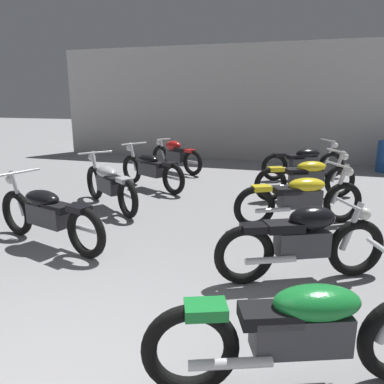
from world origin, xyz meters
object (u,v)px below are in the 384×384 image
motorcycle_left_row_1 (48,214)px  motorcycle_right_row_4 (304,161)px  motorcycle_left_row_4 (176,155)px  motorcycle_right_row_3 (307,177)px  motorcycle_left_row_3 (151,169)px  motorcycle_right_row_0 (302,330)px  motorcycle_right_row_2 (301,198)px  motorcycle_left_row_2 (109,184)px  motorcycle_right_row_1 (303,241)px

motorcycle_left_row_1 → motorcycle_right_row_4: (3.26, 5.51, 0.00)m
motorcycle_left_row_4 → motorcycle_right_row_3: motorcycle_right_row_3 is taller
motorcycle_left_row_3 → motorcycle_right_row_0: 6.23m
motorcycle_right_row_2 → motorcycle_right_row_4: size_ratio=0.99×
motorcycle_left_row_1 → motorcycle_right_row_2: 3.78m
motorcycle_left_row_3 → motorcycle_left_row_1: bearing=-90.4°
motorcycle_left_row_2 → motorcycle_left_row_4: (0.02, 3.62, 0.01)m
motorcycle_left_row_4 → motorcycle_right_row_1: (3.44, -5.57, 0.00)m
motorcycle_left_row_1 → motorcycle_left_row_4: motorcycle_left_row_1 is taller
motorcycle_left_row_3 → motorcycle_right_row_3: bearing=1.1°
motorcycle_right_row_0 → motorcycle_right_row_1: bearing=91.0°
motorcycle_right_row_0 → motorcycle_right_row_4: (-0.11, 7.25, 0.00)m
motorcycle_left_row_3 → motorcycle_right_row_2: same height
motorcycle_right_row_1 → motorcycle_left_row_1: bearing=179.2°
motorcycle_left_row_1 → motorcycle_right_row_2: size_ratio=1.07×
motorcycle_left_row_2 → motorcycle_right_row_2: 3.39m
motorcycle_left_row_2 → motorcycle_left_row_4: bearing=89.7°
motorcycle_left_row_1 → motorcycle_right_row_0: (3.37, -1.74, 0.00)m
motorcycle_right_row_3 → motorcycle_right_row_4: same height
motorcycle_left_row_1 → motorcycle_right_row_1: motorcycle_left_row_1 is taller
motorcycle_left_row_3 → motorcycle_left_row_4: size_ratio=1.09×
motorcycle_right_row_2 → motorcycle_right_row_4: (-0.01, 3.62, 0.00)m
motorcycle_right_row_2 → motorcycle_left_row_4: bearing=132.8°
motorcycle_left_row_1 → motorcycle_left_row_2: size_ratio=1.19×
motorcycle_left_row_1 → motorcycle_left_row_3: same height
motorcycle_left_row_3 → motorcycle_right_row_2: (3.25, -1.63, 0.00)m
motorcycle_right_row_1 → motorcycle_right_row_3: bearing=89.9°
motorcycle_left_row_1 → motorcycle_left_row_3: 3.52m
motorcycle_right_row_1 → motorcycle_right_row_3: 3.63m
motorcycle_right_row_3 → motorcycle_left_row_4: bearing=150.6°
motorcycle_left_row_3 → motorcycle_right_row_3: (3.32, 0.07, 0.00)m
motorcycle_left_row_3 → motorcycle_left_row_4: motorcycle_left_row_3 is taller
motorcycle_left_row_2 → motorcycle_right_row_1: size_ratio=0.97×
motorcycle_left_row_4 → motorcycle_right_row_4: motorcycle_right_row_4 is taller
motorcycle_left_row_4 → motorcycle_right_row_0: motorcycle_right_row_0 is taller
motorcycle_right_row_1 → motorcycle_left_row_4: bearing=121.7°
motorcycle_right_row_0 → motorcycle_left_row_1: bearing=152.7°
motorcycle_left_row_3 → motorcycle_right_row_1: bearing=-47.0°
motorcycle_left_row_4 → motorcycle_right_row_1: 6.54m
motorcycle_right_row_2 → motorcycle_right_row_3: bearing=87.5°
motorcycle_left_row_2 → motorcycle_left_row_4: 3.62m
motorcycle_right_row_1 → motorcycle_right_row_2: 1.93m
motorcycle_left_row_4 → motorcycle_right_row_4: 3.36m
motorcycle_left_row_3 → motorcycle_left_row_2: bearing=-94.8°
motorcycle_left_row_2 → motorcycle_right_row_1: 3.96m
motorcycle_right_row_1 → motorcycle_right_row_2: size_ratio=0.93×
motorcycle_left_row_3 → motorcycle_left_row_4: bearing=93.4°
motorcycle_right_row_0 → motorcycle_left_row_3: bearing=122.5°
motorcycle_right_row_0 → motorcycle_right_row_3: 5.32m
motorcycle_right_row_1 → motorcycle_right_row_4: bearing=90.8°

